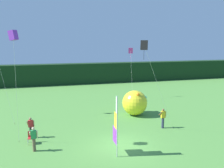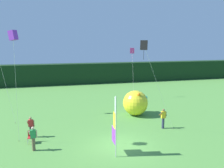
{
  "view_description": "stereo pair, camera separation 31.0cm",
  "coord_description": "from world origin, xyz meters",
  "px_view_note": "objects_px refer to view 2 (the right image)",
  "views": [
    {
      "loc": [
        -4.71,
        -15.03,
        7.37
      ],
      "look_at": [
        0.23,
        3.18,
        3.98
      ],
      "focal_mm": 37.3,
      "sensor_mm": 36.0,
      "label": 1
    },
    {
      "loc": [
        -4.41,
        -15.11,
        7.37
      ],
      "look_at": [
        0.23,
        3.18,
        3.98
      ],
      "focal_mm": 37.3,
      "sensor_mm": 36.0,
      "label": 2
    }
  ],
  "objects_px": {
    "banner_flag": "(115,127)",
    "kite_magenta_diamond_3": "(132,54)",
    "kite_purple_box_0": "(13,36)",
    "kite_black_diamond_1": "(146,52)",
    "person_near_banner": "(31,126)",
    "person_mid_field": "(163,118)",
    "person_far_left": "(33,138)",
    "folding_chair": "(31,136)",
    "inflatable_balloon": "(135,103)"
  },
  "relations": [
    {
      "from": "kite_black_diamond_1",
      "to": "inflatable_balloon",
      "type": "bearing_deg",
      "value": 77.49
    },
    {
      "from": "banner_flag",
      "to": "kite_black_diamond_1",
      "type": "distance_m",
      "value": 6.19
    },
    {
      "from": "inflatable_balloon",
      "to": "kite_purple_box_0",
      "type": "bearing_deg",
      "value": -154.36
    },
    {
      "from": "person_mid_field",
      "to": "folding_chair",
      "type": "distance_m",
      "value": 10.84
    },
    {
      "from": "banner_flag",
      "to": "folding_chair",
      "type": "bearing_deg",
      "value": 148.32
    },
    {
      "from": "banner_flag",
      "to": "inflatable_balloon",
      "type": "height_order",
      "value": "banner_flag"
    },
    {
      "from": "folding_chair",
      "to": "kite_black_diamond_1",
      "type": "height_order",
      "value": "kite_black_diamond_1"
    },
    {
      "from": "kite_black_diamond_1",
      "to": "kite_magenta_diamond_3",
      "type": "xyz_separation_m",
      "value": [
        3.25,
        12.48,
        -0.76
      ]
    },
    {
      "from": "person_near_banner",
      "to": "kite_purple_box_0",
      "type": "distance_m",
      "value": 7.11
    },
    {
      "from": "inflatable_balloon",
      "to": "kite_purple_box_0",
      "type": "xyz_separation_m",
      "value": [
        -10.44,
        -5.01,
        6.5
      ]
    },
    {
      "from": "person_mid_field",
      "to": "inflatable_balloon",
      "type": "bearing_deg",
      "value": 104.0
    },
    {
      "from": "inflatable_balloon",
      "to": "person_far_left",
      "type": "bearing_deg",
      "value": -148.54
    },
    {
      "from": "banner_flag",
      "to": "kite_magenta_diamond_3",
      "type": "xyz_separation_m",
      "value": [
        6.36,
        15.01,
        3.95
      ]
    },
    {
      "from": "banner_flag",
      "to": "person_far_left",
      "type": "xyz_separation_m",
      "value": [
        -5.24,
        1.98,
        -1.04
      ]
    },
    {
      "from": "person_near_banner",
      "to": "kite_purple_box_0",
      "type": "relative_size",
      "value": 0.2
    },
    {
      "from": "person_near_banner",
      "to": "person_mid_field",
      "type": "xyz_separation_m",
      "value": [
        10.91,
        -0.79,
        0.05
      ]
    },
    {
      "from": "banner_flag",
      "to": "kite_black_diamond_1",
      "type": "xyz_separation_m",
      "value": [
        3.1,
        2.54,
        4.72
      ]
    },
    {
      "from": "kite_magenta_diamond_3",
      "to": "person_far_left",
      "type": "bearing_deg",
      "value": -131.68
    },
    {
      "from": "person_mid_field",
      "to": "kite_purple_box_0",
      "type": "xyz_separation_m",
      "value": [
        -11.48,
        -0.85,
        6.84
      ]
    },
    {
      "from": "kite_purple_box_0",
      "to": "kite_magenta_diamond_3",
      "type": "xyz_separation_m",
      "value": [
        12.53,
        12.22,
        -1.87
      ]
    },
    {
      "from": "person_near_banner",
      "to": "folding_chair",
      "type": "xyz_separation_m",
      "value": [
        0.08,
        -1.03,
        -0.37
      ]
    },
    {
      "from": "kite_black_diamond_1",
      "to": "banner_flag",
      "type": "bearing_deg",
      "value": -140.72
    },
    {
      "from": "person_mid_field",
      "to": "kite_magenta_diamond_3",
      "type": "bearing_deg",
      "value": 84.75
    },
    {
      "from": "banner_flag",
      "to": "kite_magenta_diamond_3",
      "type": "relative_size",
      "value": 0.61
    },
    {
      "from": "banner_flag",
      "to": "person_far_left",
      "type": "bearing_deg",
      "value": 159.27
    },
    {
      "from": "banner_flag",
      "to": "kite_magenta_diamond_3",
      "type": "bearing_deg",
      "value": 67.06
    },
    {
      "from": "inflatable_balloon",
      "to": "folding_chair",
      "type": "height_order",
      "value": "inflatable_balloon"
    },
    {
      "from": "banner_flag",
      "to": "kite_magenta_diamond_3",
      "type": "distance_m",
      "value": 16.78
    },
    {
      "from": "banner_flag",
      "to": "inflatable_balloon",
      "type": "xyz_separation_m",
      "value": [
        4.27,
        7.81,
        -0.67
      ]
    },
    {
      "from": "inflatable_balloon",
      "to": "kite_purple_box_0",
      "type": "height_order",
      "value": "kite_purple_box_0"
    },
    {
      "from": "person_near_banner",
      "to": "kite_magenta_diamond_3",
      "type": "relative_size",
      "value": 0.25
    },
    {
      "from": "kite_black_diamond_1",
      "to": "person_mid_field",
      "type": "bearing_deg",
      "value": 26.66
    },
    {
      "from": "kite_purple_box_0",
      "to": "person_near_banner",
      "type": "bearing_deg",
      "value": 70.83
    },
    {
      "from": "person_near_banner",
      "to": "banner_flag",
      "type": "bearing_deg",
      "value": -38.36
    },
    {
      "from": "folding_chair",
      "to": "kite_purple_box_0",
      "type": "height_order",
      "value": "kite_purple_box_0"
    },
    {
      "from": "person_far_left",
      "to": "kite_purple_box_0",
      "type": "distance_m",
      "value": 6.97
    },
    {
      "from": "person_mid_field",
      "to": "kite_purple_box_0",
      "type": "height_order",
      "value": "kite_purple_box_0"
    },
    {
      "from": "person_mid_field",
      "to": "person_far_left",
      "type": "xyz_separation_m",
      "value": [
        -10.55,
        -1.66,
        -0.02
      ]
    },
    {
      "from": "kite_purple_box_0",
      "to": "kite_black_diamond_1",
      "type": "distance_m",
      "value": 9.34
    },
    {
      "from": "person_mid_field",
      "to": "folding_chair",
      "type": "relative_size",
      "value": 1.97
    },
    {
      "from": "banner_flag",
      "to": "person_near_banner",
      "type": "distance_m",
      "value": 7.22
    },
    {
      "from": "person_near_banner",
      "to": "kite_magenta_diamond_3",
      "type": "bearing_deg",
      "value": 41.5
    },
    {
      "from": "person_far_left",
      "to": "kite_magenta_diamond_3",
      "type": "xyz_separation_m",
      "value": [
        11.6,
        13.03,
        4.99
      ]
    },
    {
      "from": "person_near_banner",
      "to": "kite_purple_box_0",
      "type": "height_order",
      "value": "kite_purple_box_0"
    },
    {
      "from": "person_mid_field",
      "to": "person_far_left",
      "type": "height_order",
      "value": "person_mid_field"
    },
    {
      "from": "person_mid_field",
      "to": "kite_black_diamond_1",
      "type": "bearing_deg",
      "value": -153.34
    },
    {
      "from": "banner_flag",
      "to": "folding_chair",
      "type": "height_order",
      "value": "banner_flag"
    },
    {
      "from": "folding_chair",
      "to": "kite_magenta_diamond_3",
      "type": "distance_m",
      "value": 17.46
    },
    {
      "from": "inflatable_balloon",
      "to": "kite_magenta_diamond_3",
      "type": "relative_size",
      "value": 0.4
    },
    {
      "from": "person_near_banner",
      "to": "person_far_left",
      "type": "bearing_deg",
      "value": -81.68
    }
  ]
}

